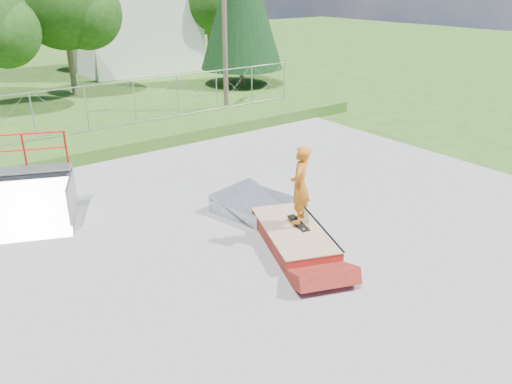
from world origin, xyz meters
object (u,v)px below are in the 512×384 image
Objects in this scene: grind_box at (294,236)px; flat_bank_ramp at (253,203)px; quarter_pipe at (23,187)px; skater at (300,188)px.

flat_bank_ramp is at bearing 103.43° from grind_box.
grind_box is 7.05m from quarter_pipe.
quarter_pipe is at bearing -77.50° from skater.
flat_bank_ramp is at bearing -5.01° from quarter_pipe.
skater is (0.20, 0.06, 1.22)m from grind_box.
grind_box is 1.24m from skater.
quarter_pipe is (-5.01, 4.87, 0.94)m from grind_box.
grind_box is 1.75× the size of flat_bank_ramp.
skater is at bearing -20.02° from quarter_pipe.
skater reaches higher than flat_bank_ramp.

